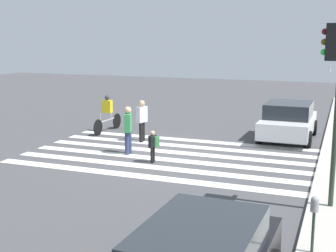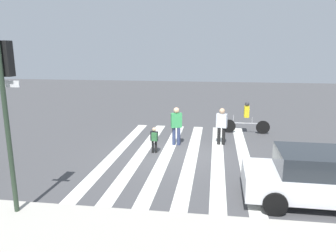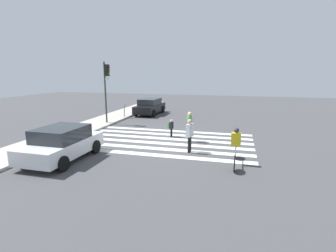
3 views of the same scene
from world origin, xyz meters
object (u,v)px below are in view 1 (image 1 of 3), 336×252
at_px(traffic_light, 333,76).
at_px(pedestrian_adult_yellow_jacket, 153,144).
at_px(parking_meter, 314,213).
at_px(pedestrian_adult_blue_shirt, 142,118).
at_px(car_parked_silver_sedan, 288,121).
at_px(cyclist_far_lane, 108,112).
at_px(pedestrian_child_with_backpack, 128,127).

xyz_separation_m(traffic_light, pedestrian_adult_yellow_jacket, (-2.57, -5.55, -2.61)).
height_order(parking_meter, pedestrian_adult_blue_shirt, pedestrian_adult_blue_shirt).
bearing_deg(parking_meter, pedestrian_adult_yellow_jacket, -134.20).
relative_size(parking_meter, car_parked_silver_sedan, 0.31).
distance_m(parking_meter, cyclist_far_lane, 13.16).
xyz_separation_m(parking_meter, cyclist_far_lane, (-9.32, -9.30, -0.06)).
height_order(pedestrian_adult_yellow_jacket, pedestrian_child_with_backpack, pedestrian_child_with_backpack).
height_order(pedestrian_adult_blue_shirt, cyclist_far_lane, pedestrian_adult_blue_shirt).
xyz_separation_m(traffic_light, car_parked_silver_sedan, (-7.90, -1.81, -2.48)).
distance_m(parking_meter, pedestrian_adult_blue_shirt, 10.72).
bearing_deg(pedestrian_child_with_backpack, pedestrian_adult_yellow_jacket, -138.35).
distance_m(pedestrian_adult_yellow_jacket, pedestrian_child_with_backpack, 1.53).
bearing_deg(pedestrian_adult_yellow_jacket, cyclist_far_lane, 59.20).
height_order(traffic_light, pedestrian_child_with_backpack, traffic_light).
distance_m(traffic_light, parking_meter, 3.58).
bearing_deg(pedestrian_child_with_backpack, cyclist_far_lane, 20.34).
relative_size(pedestrian_adult_yellow_jacket, pedestrian_child_with_backpack, 0.63).
bearing_deg(pedestrian_adult_blue_shirt, pedestrian_child_with_backpack, -152.26).
height_order(pedestrian_child_with_backpack, car_parked_silver_sedan, pedestrian_child_with_backpack).
bearing_deg(pedestrian_child_with_backpack, traffic_light, -133.76).
xyz_separation_m(pedestrian_adult_yellow_jacket, cyclist_far_lane, (-4.03, -3.86, 0.23)).
xyz_separation_m(pedestrian_adult_blue_shirt, pedestrian_child_with_backpack, (2.00, 0.35, 0.03)).
height_order(parking_meter, cyclist_far_lane, cyclist_far_lane).
bearing_deg(pedestrian_child_with_backpack, pedestrian_adult_blue_shirt, -7.78).
relative_size(pedestrian_adult_blue_shirt, pedestrian_adult_yellow_jacket, 1.54).
distance_m(parking_meter, car_parked_silver_sedan, 10.76).
bearing_deg(car_parked_silver_sedan, traffic_light, 13.74).
distance_m(pedestrian_child_with_backpack, cyclist_far_lane, 4.16).
height_order(pedestrian_adult_blue_shirt, car_parked_silver_sedan, pedestrian_adult_blue_shirt).
bearing_deg(cyclist_far_lane, parking_meter, 45.99).
height_order(pedestrian_child_with_backpack, cyclist_far_lane, pedestrian_child_with_backpack).
distance_m(pedestrian_adult_yellow_jacket, cyclist_far_lane, 5.58).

